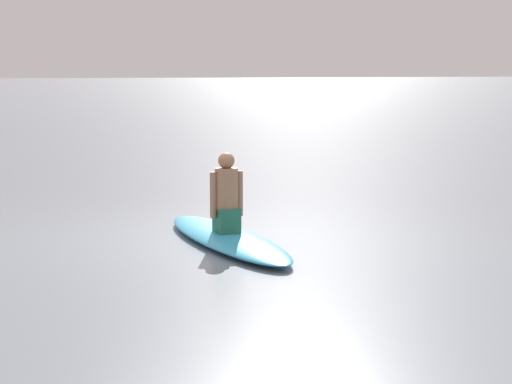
% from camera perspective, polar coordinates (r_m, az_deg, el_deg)
% --- Properties ---
extents(ground_plane, '(400.00, 400.00, 0.00)m').
position_cam_1_polar(ground_plane, '(10.62, -2.71, -2.86)').
color(ground_plane, gray).
extents(surfboard, '(3.26, 0.91, 0.14)m').
position_cam_1_polar(surfboard, '(10.19, -1.85, -2.90)').
color(surfboard, '#339EC6').
rests_on(surfboard, ground).
extents(person_paddler, '(0.31, 0.39, 0.90)m').
position_cam_1_polar(person_paddler, '(10.12, -1.86, -0.26)').
color(person_paddler, '#26664C').
rests_on(person_paddler, surfboard).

